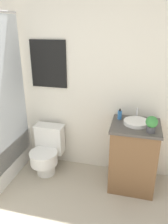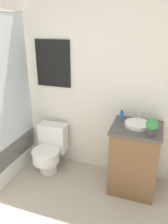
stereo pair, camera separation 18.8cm
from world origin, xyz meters
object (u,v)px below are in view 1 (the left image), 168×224
(sink, at_px, (136,122))
(toilet, at_px, (47,150))
(soap_bottle, at_px, (120,115))
(potted_plant, at_px, (152,124))

(sink, bearing_deg, toilet, -179.59)
(toilet, relative_size, soap_bottle, 4.84)
(sink, bearing_deg, potted_plant, -47.73)
(soap_bottle, bearing_deg, potted_plant, -36.39)
(toilet, xyz_separation_m, sink, (1.10, 0.01, 0.52))
(soap_bottle, relative_size, potted_plant, 0.73)
(toilet, distance_m, soap_bottle, 1.07)
(toilet, xyz_separation_m, potted_plant, (1.25, -0.16, 0.60))
(potted_plant, bearing_deg, soap_bottle, 143.61)
(toilet, bearing_deg, sink, 0.41)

